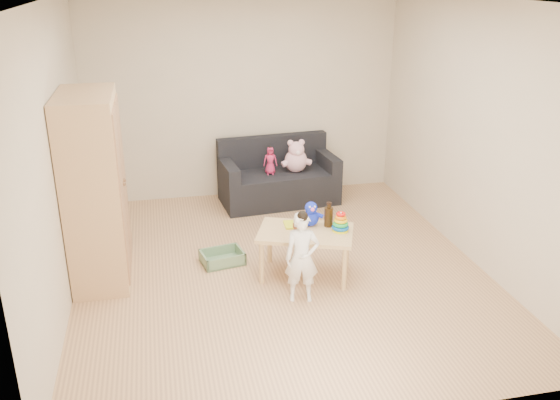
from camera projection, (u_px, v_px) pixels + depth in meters
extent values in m
plane|color=tan|center=(280.00, 269.00, 6.02)|extent=(4.50, 4.50, 0.00)
plane|color=beige|center=(243.00, 98.00, 7.59)|extent=(4.00, 0.00, 4.00)
plane|color=beige|center=(361.00, 249.00, 3.50)|extent=(4.00, 0.00, 4.00)
plane|color=beige|center=(56.00, 159.00, 5.15)|extent=(0.00, 4.50, 4.50)
plane|color=beige|center=(475.00, 134.00, 5.94)|extent=(0.00, 4.50, 4.50)
cube|color=#E4B97D|center=(95.00, 189.00, 5.57)|extent=(0.50, 1.01, 1.82)
cube|color=black|center=(279.00, 187.00, 7.68)|extent=(1.53, 0.87, 0.41)
cube|color=#EFC083|center=(305.00, 253.00, 5.81)|extent=(1.05, 0.86, 0.48)
imported|color=white|center=(302.00, 259.00, 5.31)|extent=(0.34, 0.26, 0.83)
imported|color=#D9285D|center=(270.00, 161.00, 7.46)|extent=(0.19, 0.14, 0.34)
cylinder|color=#F8F70D|center=(340.00, 230.00, 5.73)|extent=(0.16, 0.16, 0.02)
cylinder|color=silver|center=(341.00, 221.00, 5.70)|extent=(0.02, 0.02, 0.19)
torus|color=#0A56AC|center=(340.00, 227.00, 5.72)|extent=(0.17, 0.17, 0.04)
torus|color=green|center=(341.00, 224.00, 5.71)|extent=(0.15, 0.15, 0.04)
torus|color=yellow|center=(341.00, 220.00, 5.69)|extent=(0.13, 0.13, 0.04)
torus|color=orange|center=(341.00, 217.00, 5.68)|extent=(0.11, 0.11, 0.03)
torus|color=#F8130E|center=(341.00, 214.00, 5.67)|extent=(0.09, 0.09, 0.03)
cylinder|color=black|center=(329.00, 217.00, 5.80)|extent=(0.09, 0.09, 0.19)
cylinder|color=black|center=(329.00, 206.00, 5.76)|extent=(0.04, 0.04, 0.05)
cylinder|color=black|center=(329.00, 203.00, 5.75)|extent=(0.05, 0.05, 0.02)
cube|color=yellow|center=(295.00, 224.00, 5.86)|extent=(0.22, 0.22, 0.02)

